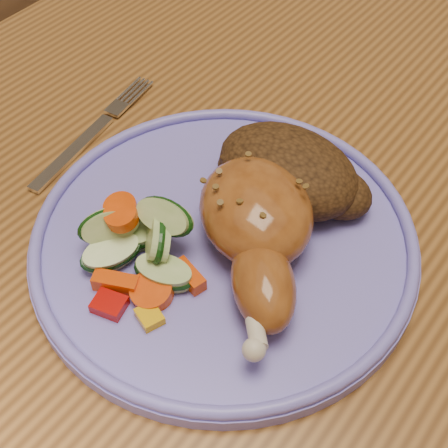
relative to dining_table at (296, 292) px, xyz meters
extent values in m
cube|color=brown|center=(0.00, 0.00, 0.06)|extent=(0.90, 1.40, 0.04)
cube|color=brown|center=(-0.39, 0.64, -0.31)|extent=(0.06, 0.06, 0.71)
cylinder|color=#4C2D16|center=(-0.18, 0.37, -0.46)|extent=(0.04, 0.04, 0.41)
cylinder|color=#4C2D16|center=(-0.18, 0.73, -0.46)|extent=(0.04, 0.04, 0.41)
cylinder|color=#756AD4|center=(-0.05, -0.05, 0.09)|extent=(0.31, 0.31, 0.01)
torus|color=#756AD4|center=(-0.05, -0.05, 0.10)|extent=(0.31, 0.31, 0.01)
ellipsoid|color=#96511F|center=(-0.03, -0.03, 0.12)|extent=(0.14, 0.13, 0.06)
ellipsoid|color=#96511F|center=(0.01, -0.08, 0.12)|extent=(0.09, 0.09, 0.04)
sphere|color=beige|center=(0.04, -0.13, 0.12)|extent=(0.02, 0.02, 0.02)
ellipsoid|color=#402610|center=(-0.04, 0.02, 0.12)|extent=(0.12, 0.09, 0.05)
ellipsoid|color=#402610|center=(0.01, 0.03, 0.11)|extent=(0.06, 0.05, 0.03)
ellipsoid|color=#402610|center=(-0.07, 0.01, 0.11)|extent=(0.05, 0.05, 0.03)
cube|color=#A50A05|center=(-0.07, -0.15, 0.10)|extent=(0.03, 0.02, 0.01)
cube|color=#E5A507|center=(-0.04, -0.14, 0.10)|extent=(0.02, 0.02, 0.01)
cylinder|color=#F14808|center=(-0.10, -0.10, 0.13)|extent=(0.03, 0.03, 0.01)
cylinder|color=#F14808|center=(-0.05, -0.13, 0.10)|extent=(0.03, 0.03, 0.02)
cube|color=#F14808|center=(-0.08, -0.14, 0.10)|extent=(0.04, 0.03, 0.01)
cylinder|color=#F14808|center=(-0.13, -0.08, 0.10)|extent=(0.03, 0.03, 0.02)
cube|color=#F14808|center=(-0.04, -0.10, 0.10)|extent=(0.03, 0.02, 0.01)
cylinder|color=#C4D68B|center=(-0.10, -0.12, 0.11)|extent=(0.06, 0.06, 0.02)
cylinder|color=#C4D68B|center=(-0.11, -0.11, 0.12)|extent=(0.05, 0.06, 0.04)
cylinder|color=#C4D68B|center=(-0.08, -0.08, 0.13)|extent=(0.05, 0.05, 0.04)
cylinder|color=#C4D68B|center=(-0.05, -0.11, 0.10)|extent=(0.05, 0.06, 0.02)
cylinder|color=#C4D68B|center=(-0.10, -0.10, 0.10)|extent=(0.06, 0.06, 0.02)
cylinder|color=#C4D68B|center=(-0.07, -0.09, 0.12)|extent=(0.05, 0.05, 0.05)
cube|color=silver|center=(-0.22, -0.05, 0.09)|extent=(0.03, 0.11, 0.00)
cube|color=silver|center=(-0.23, 0.02, 0.09)|extent=(0.03, 0.06, 0.00)
camera|label=1|loc=(0.15, -0.30, 0.48)|focal=50.00mm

